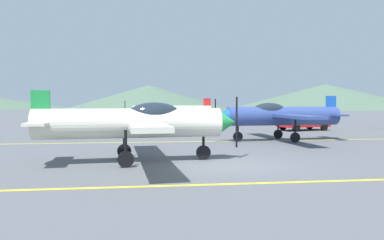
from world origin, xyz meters
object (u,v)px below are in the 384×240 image
(airplane_near, at_px, (138,122))
(car_sedan, at_px, (304,120))
(airplane_mid, at_px, (279,115))
(airplane_far, at_px, (168,111))

(airplane_near, distance_m, car_sedan, 20.07)
(car_sedan, bearing_deg, airplane_near, -132.39)
(airplane_near, bearing_deg, airplane_mid, 40.08)
(airplane_near, xyz_separation_m, car_sedan, (13.52, 14.81, -0.71))
(airplane_mid, relative_size, airplane_far, 1.00)
(airplane_near, xyz_separation_m, airplane_far, (2.29, 18.66, 0.00))
(airplane_near, relative_size, car_sedan, 2.00)
(airplane_mid, height_order, airplane_far, same)
(airplane_far, bearing_deg, airplane_mid, -62.60)
(airplane_far, xyz_separation_m, car_sedan, (11.23, -3.85, -0.71))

